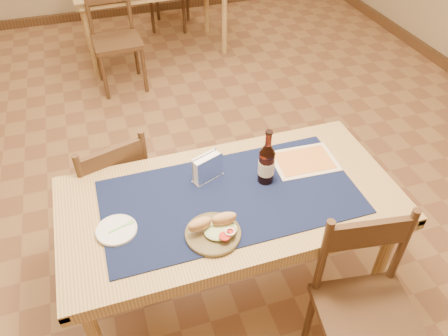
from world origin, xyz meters
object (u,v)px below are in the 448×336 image
object	(u,v)px
chair_main_near	(366,309)
napkin_holder	(207,168)
chair_main_far	(112,188)
sandwich_plate	(215,230)
beer_bottle	(267,163)
main_table	(230,209)

from	to	relation	value
chair_main_near	napkin_holder	xyz separation A→B (m)	(-0.50, 0.74, 0.34)
chair_main_far	sandwich_plate	xyz separation A→B (m)	(0.40, -0.76, 0.32)
sandwich_plate	beer_bottle	distance (m)	0.43
chair_main_near	beer_bottle	bearing A→B (deg)	110.62
main_table	beer_bottle	bearing A→B (deg)	15.35
chair_main_far	beer_bottle	bearing A→B (deg)	-34.49
napkin_holder	chair_main_near	bearing A→B (deg)	-55.77
chair_main_far	napkin_holder	xyz separation A→B (m)	(0.47, -0.40, 0.36)
main_table	chair_main_near	xyz separation A→B (m)	(0.44, -0.59, -0.19)
chair_main_far	beer_bottle	size ratio (longest dim) A/B	2.97
main_table	chair_main_far	world-z (taller)	chair_main_far
main_table	chair_main_far	distance (m)	0.80
chair_main_near	beer_bottle	world-z (taller)	beer_bottle
chair_main_near	sandwich_plate	world-z (taller)	chair_main_near
main_table	beer_bottle	world-z (taller)	beer_bottle
chair_main_near	beer_bottle	xyz separation A→B (m)	(-0.24, 0.64, 0.39)
sandwich_plate	napkin_holder	size ratio (longest dim) A/B	1.45
beer_bottle	napkin_holder	xyz separation A→B (m)	(-0.26, 0.10, -0.04)
main_table	napkin_holder	xyz separation A→B (m)	(-0.07, 0.16, 0.15)
chair_main_far	napkin_holder	world-z (taller)	napkin_holder
chair_main_far	main_table	bearing A→B (deg)	-46.12
main_table	chair_main_near	size ratio (longest dim) A/B	1.74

